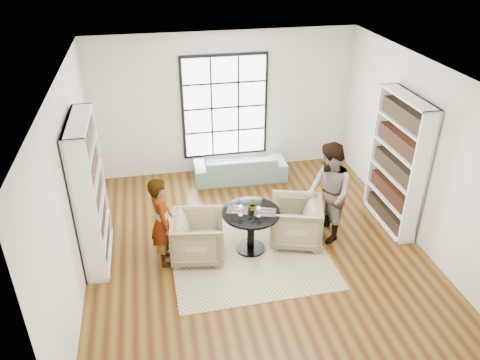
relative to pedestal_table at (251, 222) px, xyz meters
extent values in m
plane|color=brown|center=(0.10, 0.03, -0.55)|extent=(6.00, 6.00, 0.00)
plane|color=silver|center=(0.10, 3.03, 0.95)|extent=(5.50, 0.00, 5.50)
plane|color=silver|center=(-2.65, 0.03, 0.95)|extent=(0.00, 6.00, 6.00)
plane|color=silver|center=(2.85, 0.03, 0.95)|extent=(0.00, 6.00, 6.00)
plane|color=silver|center=(0.10, -2.97, 0.95)|extent=(5.50, 0.00, 5.50)
plane|color=white|center=(0.10, 0.03, 2.45)|extent=(6.00, 6.00, 0.00)
cube|color=black|center=(0.10, 3.01, 0.90)|extent=(1.82, 0.06, 2.22)
cube|color=white|center=(0.10, 2.97, 0.90)|extent=(1.70, 0.02, 2.10)
cube|color=#B8B48A|center=(-0.05, -0.01, -0.54)|extent=(2.59, 2.59, 0.01)
cylinder|color=black|center=(0.00, 0.00, -0.53)|extent=(0.48, 0.48, 0.04)
cylinder|color=black|center=(0.00, 0.00, -0.18)|extent=(0.12, 0.12, 0.67)
cylinder|color=black|center=(0.00, 0.00, 0.19)|extent=(0.94, 0.94, 0.04)
imported|color=gray|center=(0.32, 2.48, -0.26)|extent=(1.96, 0.83, 0.56)
imported|color=tan|center=(-0.87, 0.00, -0.17)|extent=(0.95, 0.93, 0.76)
imported|color=tan|center=(0.80, 0.10, -0.15)|extent=(1.07, 1.05, 0.78)
imported|color=gray|center=(-1.42, 0.00, 0.21)|extent=(0.41, 0.58, 1.51)
imported|color=gray|center=(1.35, 0.10, 0.34)|extent=(0.68, 0.86, 1.77)
cube|color=#292623|center=(-0.20, 0.09, 0.21)|extent=(0.41, 0.36, 0.01)
cube|color=#292623|center=(0.22, -0.06, 0.21)|extent=(0.41, 0.36, 0.01)
cylinder|color=silver|center=(-0.18, -0.06, 0.21)|extent=(0.07, 0.07, 0.01)
cylinder|color=silver|center=(-0.18, -0.06, 0.27)|extent=(0.01, 0.01, 0.11)
sphere|color=maroon|center=(-0.18, -0.06, 0.35)|extent=(0.08, 0.08, 0.08)
ellipsoid|color=white|center=(-0.18, -0.06, 0.35)|extent=(0.09, 0.09, 0.09)
cylinder|color=silver|center=(0.09, -0.15, 0.21)|extent=(0.07, 0.07, 0.01)
cylinder|color=silver|center=(0.09, -0.15, 0.26)|extent=(0.01, 0.01, 0.10)
sphere|color=maroon|center=(0.09, -0.15, 0.34)|extent=(0.08, 0.08, 0.08)
ellipsoid|color=white|center=(0.09, -0.15, 0.34)|extent=(0.08, 0.08, 0.09)
imported|color=gray|center=(0.05, 0.05, 0.31)|extent=(0.22, 0.20, 0.21)
camera|label=1|loc=(-1.43, -6.17, 4.30)|focal=35.00mm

